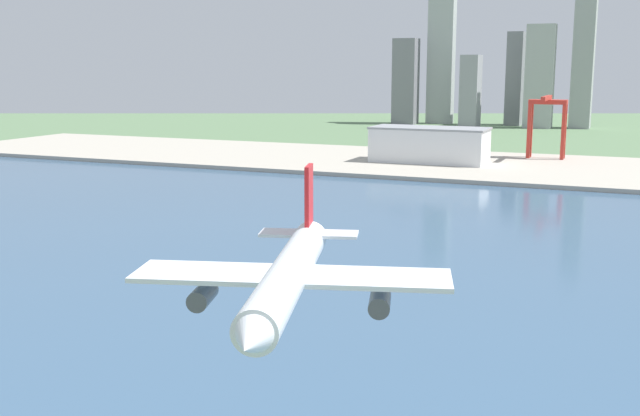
% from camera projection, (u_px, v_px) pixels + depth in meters
% --- Properties ---
extents(ground_plane, '(2400.00, 2400.00, 0.00)m').
position_uv_depth(ground_plane, '(482.00, 236.00, 279.62)').
color(ground_plane, '#56734F').
extents(water_bay, '(840.00, 360.00, 0.15)m').
position_uv_depth(water_bay, '(442.00, 277.00, 225.29)').
color(water_bay, '#385675').
rests_on(water_bay, ground).
extents(industrial_pier, '(840.00, 140.00, 2.50)m').
position_uv_depth(industrial_pier, '(547.00, 169.00, 451.40)').
color(industrial_pier, '#A9A193').
rests_on(industrial_pier, ground).
extents(airplane_landing, '(32.92, 38.74, 12.70)m').
position_uv_depth(airplane_landing, '(288.00, 277.00, 75.49)').
color(airplane_landing, silver).
extents(port_crane_red, '(23.38, 37.15, 40.07)m').
position_uv_depth(port_crane_red, '(547.00, 114.00, 487.40)').
color(port_crane_red, '#B72D23').
rests_on(port_crane_red, industrial_pier).
extents(warehouse_main, '(70.93, 30.36, 21.55)m').
position_uv_depth(warehouse_main, '(429.00, 145.00, 472.20)').
color(warehouse_main, white).
rests_on(warehouse_main, industrial_pier).
extents(distant_skyline, '(198.28, 66.80, 159.19)m').
position_uv_depth(distant_skyline, '(495.00, 67.00, 781.82)').
color(distant_skyline, slate).
rests_on(distant_skyline, ground).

